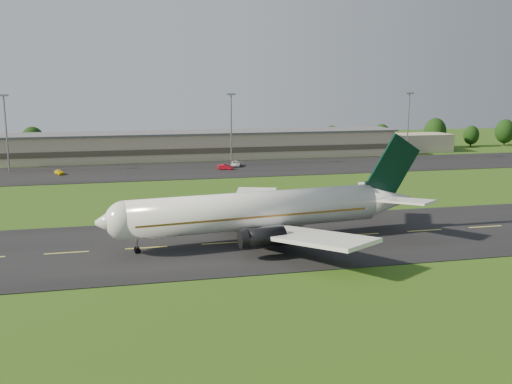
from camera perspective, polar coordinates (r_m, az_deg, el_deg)
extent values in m
plane|color=#294D13|center=(87.28, 3.73, -4.74)|extent=(360.00, 360.00, 0.00)
cube|color=black|center=(87.27, 3.73, -4.71)|extent=(220.00, 30.00, 0.10)
cube|color=black|center=(156.19, -3.75, 2.29)|extent=(260.00, 30.00, 0.10)
cylinder|color=white|center=(84.64, -0.09, -1.86)|extent=(38.39, 10.00, 5.60)
sphere|color=white|center=(80.54, -12.97, -2.81)|extent=(5.60, 5.60, 5.60)
cone|color=white|center=(80.36, -14.38, -2.91)|extent=(4.60, 5.81, 5.38)
cone|color=white|center=(94.34, 12.92, -0.80)|extent=(9.58, 6.50, 5.49)
cube|color=#966120|center=(84.56, -0.41, -2.12)|extent=(35.42, 9.69, 0.28)
cube|color=black|center=(80.35, -13.41, -2.46)|extent=(2.34, 3.21, 0.65)
cube|color=white|center=(76.38, 5.14, -4.49)|extent=(15.71, 19.89, 2.20)
cube|color=white|center=(96.23, -0.29, -1.20)|extent=(12.32, 20.20, 2.20)
cube|color=white|center=(90.07, 14.63, -0.85)|extent=(8.13, 9.27, 0.91)
cube|color=white|center=(98.34, 11.39, 0.27)|extent=(6.81, 9.37, 0.91)
cube|color=black|center=(93.21, 12.18, 0.22)|extent=(5.03, 1.13, 3.00)
cube|color=black|center=(93.93, 13.58, 2.53)|extent=(9.42, 1.55, 10.55)
cylinder|color=black|center=(77.32, 0.83, -4.56)|extent=(5.88, 3.34, 2.70)
cylinder|color=black|center=(92.03, -2.62, -2.04)|extent=(5.88, 3.34, 2.70)
cube|color=tan|center=(179.22, -4.97, 4.67)|extent=(120.00, 15.00, 8.00)
cube|color=#4C4438|center=(179.31, -4.97, 4.41)|extent=(121.00, 15.40, 1.60)
cube|color=#595B60|center=(178.81, -4.99, 5.99)|extent=(122.00, 16.00, 0.50)
cube|color=tan|center=(202.80, 15.02, 4.79)|extent=(28.00, 11.00, 6.00)
cylinder|color=gray|center=(164.06, -23.68, 5.31)|extent=(0.44, 0.44, 20.00)
cube|color=gray|center=(163.53, -23.95, 8.83)|extent=(2.40, 1.20, 0.50)
cylinder|color=gray|center=(163.69, -2.49, 6.21)|extent=(0.44, 0.44, 20.00)
cube|color=gray|center=(163.15, -2.52, 9.75)|extent=(2.40, 1.20, 0.50)
cylinder|color=gray|center=(181.68, 14.95, 6.33)|extent=(0.44, 0.44, 20.00)
cube|color=gray|center=(181.20, 15.11, 9.51)|extent=(2.40, 1.20, 0.50)
cylinder|color=black|center=(191.13, -21.34, 3.61)|extent=(0.56, 0.56, 3.12)
ellipsoid|color=black|center=(190.72, -21.42, 4.75)|extent=(7.29, 7.29, 9.11)
cylinder|color=black|center=(187.69, -15.30, 3.72)|extent=(0.56, 0.56, 2.25)
ellipsoid|color=black|center=(187.38, -15.34, 4.56)|extent=(5.25, 5.25, 6.57)
cylinder|color=black|center=(200.89, 7.54, 4.54)|extent=(0.56, 0.56, 2.71)
ellipsoid|color=black|center=(200.55, 7.57, 5.48)|extent=(6.33, 6.33, 7.92)
cylinder|color=black|center=(206.82, 12.38, 4.57)|extent=(0.56, 0.56, 2.81)
ellipsoid|color=black|center=(206.48, 12.42, 5.52)|extent=(6.56, 6.56, 8.20)
cylinder|color=black|center=(217.01, 17.40, 4.70)|extent=(0.56, 0.56, 3.39)
ellipsoid|color=black|center=(216.63, 17.47, 5.78)|extent=(7.90, 7.90, 9.88)
cylinder|color=black|center=(226.07, 20.67, 4.60)|extent=(0.56, 0.56, 2.42)
ellipsoid|color=black|center=(225.79, 20.72, 5.35)|extent=(5.64, 5.64, 7.05)
cylinder|color=black|center=(234.08, 23.57, 4.67)|extent=(0.56, 0.56, 3.08)
ellipsoid|color=black|center=(233.75, 23.64, 5.59)|extent=(7.19, 7.19, 8.98)
imported|color=yellow|center=(155.03, -19.08, 1.90)|extent=(3.08, 4.02, 1.28)
imported|color=#A90B19|center=(154.97, -3.10, 2.52)|extent=(4.60, 2.88, 1.43)
imported|color=silver|center=(160.68, -2.03, 2.84)|extent=(3.83, 5.87, 1.50)
imported|color=#DDB70D|center=(170.16, 14.36, 2.92)|extent=(4.06, 4.70, 1.30)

